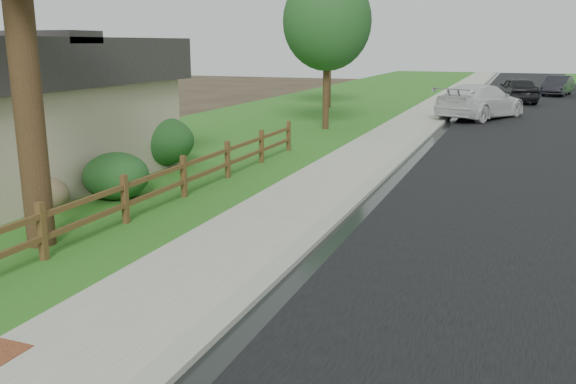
% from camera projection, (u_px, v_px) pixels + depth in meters
% --- Properties ---
extents(ground, '(120.00, 120.00, 0.00)m').
position_uv_depth(ground, '(119.00, 383.00, 6.92)').
color(ground, '#332A1C').
extents(road, '(8.00, 90.00, 0.02)m').
position_uv_depth(road, '(533.00, 106.00, 37.05)').
color(road, black).
rests_on(road, ground).
extents(curb, '(0.40, 90.00, 0.12)m').
position_uv_depth(curb, '(462.00, 103.00, 38.50)').
color(curb, gray).
rests_on(curb, ground).
extents(wet_gutter, '(0.50, 90.00, 0.00)m').
position_uv_depth(wet_gutter, '(467.00, 104.00, 38.39)').
color(wet_gutter, black).
rests_on(wet_gutter, road).
extents(sidewalk, '(2.20, 90.00, 0.10)m').
position_uv_depth(sidewalk, '(441.00, 103.00, 38.96)').
color(sidewalk, gray).
rests_on(sidewalk, ground).
extents(grass_strip, '(1.60, 90.00, 0.06)m').
position_uv_depth(grass_strip, '(411.00, 102.00, 39.62)').
color(grass_strip, '#285F1B').
rests_on(grass_strip, ground).
extents(lawn_near, '(9.00, 90.00, 0.04)m').
position_uv_depth(lawn_near, '(334.00, 100.00, 41.43)').
color(lawn_near, '#285F1B').
rests_on(lawn_near, ground).
extents(ranch_fence, '(0.12, 16.92, 1.10)m').
position_uv_depth(ranch_fence, '(157.00, 185.00, 13.83)').
color(ranch_fence, '#4B3219').
rests_on(ranch_fence, ground).
extents(white_suv, '(4.64, 6.44, 1.73)m').
position_uv_depth(white_suv, '(480.00, 101.00, 30.86)').
color(white_suv, silver).
rests_on(white_suv, road).
extents(dark_car_mid, '(3.01, 5.18, 1.66)m').
position_uv_depth(dark_car_mid, '(517.00, 89.00, 39.27)').
color(dark_car_mid, black).
rests_on(dark_car_mid, road).
extents(dark_car_far, '(2.45, 4.57, 1.43)m').
position_uv_depth(dark_car_far, '(558.00, 86.00, 44.59)').
color(dark_car_far, black).
rests_on(dark_car_far, road).
extents(boulder, '(1.24, 0.94, 0.81)m').
position_uv_depth(boulder, '(45.00, 194.00, 13.88)').
color(boulder, brown).
rests_on(boulder, ground).
extents(shrub_c, '(1.92, 1.92, 1.16)m').
position_uv_depth(shrub_c, '(116.00, 176.00, 14.95)').
color(shrub_c, '#1B4D23').
rests_on(shrub_c, ground).
extents(shrub_d, '(2.89, 2.89, 1.60)m').
position_uv_depth(shrub_d, '(156.00, 141.00, 18.85)').
color(shrub_d, '#1B4D23').
rests_on(shrub_d, ground).
extents(tree_near_left, '(3.82, 3.82, 6.77)m').
position_uv_depth(tree_near_left, '(327.00, 22.00, 26.07)').
color(tree_near_left, '#331E15').
rests_on(tree_near_left, ground).
extents(tree_mid_left, '(4.38, 4.38, 7.83)m').
position_uv_depth(tree_mid_left, '(329.00, 14.00, 34.96)').
color(tree_mid_left, '#331E15').
rests_on(tree_mid_left, ground).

